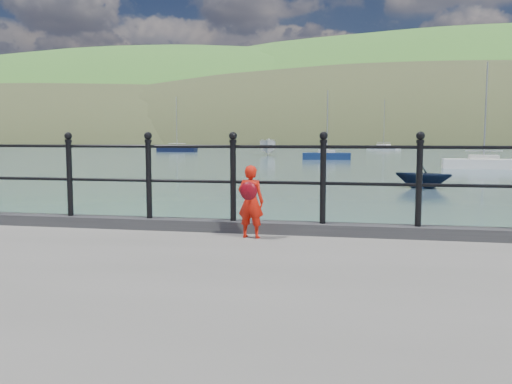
% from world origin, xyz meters
% --- Properties ---
extents(ground, '(600.00, 600.00, 0.00)m').
position_xyz_m(ground, '(0.00, 0.00, 0.00)').
color(ground, '#2D4251').
rests_on(ground, ground).
extents(kerb, '(60.00, 0.30, 0.15)m').
position_xyz_m(kerb, '(0.00, -0.15, 1.07)').
color(kerb, '#28282B').
rests_on(kerb, quay).
extents(railing, '(18.11, 0.11, 1.20)m').
position_xyz_m(railing, '(0.00, -0.15, 1.82)').
color(railing, black).
rests_on(railing, kerb).
extents(far_shore, '(830.00, 200.00, 156.00)m').
position_xyz_m(far_shore, '(38.34, 239.41, -22.57)').
color(far_shore, '#333A21').
rests_on(far_shore, ground).
extents(child, '(0.36, 0.32, 0.92)m').
position_xyz_m(child, '(-0.28, -0.55, 1.47)').
color(child, red).
rests_on(child, quay).
extents(launch_white, '(2.86, 5.67, 2.09)m').
position_xyz_m(launch_white, '(-10.54, 59.30, 1.05)').
color(launch_white, silver).
rests_on(launch_white, ground).
extents(launch_navy, '(3.06, 2.86, 1.30)m').
position_xyz_m(launch_navy, '(3.75, 17.88, 0.65)').
color(launch_navy, black).
rests_on(launch_navy, ground).
extents(sailboat_deep, '(6.46, 5.45, 9.64)m').
position_xyz_m(sailboat_deep, '(4.93, 100.22, 0.34)').
color(sailboat_deep, white).
rests_on(sailboat_deep, ground).
extents(sailboat_near, '(5.68, 1.83, 7.81)m').
position_xyz_m(sailboat_near, '(9.64, 34.36, 0.34)').
color(sailboat_near, white).
rests_on(sailboat_near, ground).
extents(sailboat_port, '(4.85, 1.60, 7.18)m').
position_xyz_m(sailboat_port, '(-2.54, 48.54, 0.34)').
color(sailboat_port, navy).
rests_on(sailboat_port, ground).
extents(sailboat_left, '(6.19, 1.94, 8.77)m').
position_xyz_m(sailboat_left, '(-27.64, 74.03, 0.34)').
color(sailboat_left, black).
rests_on(sailboat_left, ground).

